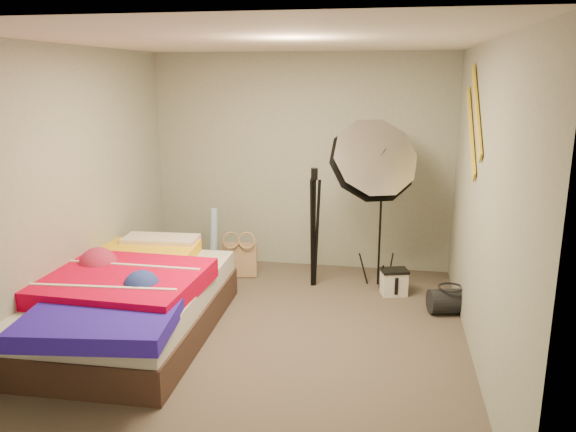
% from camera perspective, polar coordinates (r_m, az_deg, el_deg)
% --- Properties ---
extents(floor, '(4.00, 4.00, 0.00)m').
position_cam_1_polar(floor, '(5.07, -2.38, -12.06)').
color(floor, brown).
rests_on(floor, ground).
extents(ceiling, '(4.00, 4.00, 0.00)m').
position_cam_1_polar(ceiling, '(4.57, -2.71, 17.39)').
color(ceiling, silver).
rests_on(ceiling, wall_back).
extents(wall_back, '(3.50, 0.00, 3.50)m').
position_cam_1_polar(wall_back, '(6.60, 1.33, 5.48)').
color(wall_back, '#999F90').
rests_on(wall_back, floor).
extents(wall_front, '(3.50, 0.00, 3.50)m').
position_cam_1_polar(wall_front, '(2.82, -11.61, -6.61)').
color(wall_front, '#999F90').
rests_on(wall_front, floor).
extents(wall_left, '(0.00, 4.00, 4.00)m').
position_cam_1_polar(wall_left, '(5.33, -21.24, 2.46)').
color(wall_left, '#999F90').
rests_on(wall_left, floor).
extents(wall_right, '(0.00, 4.00, 4.00)m').
position_cam_1_polar(wall_right, '(4.61, 19.21, 0.95)').
color(wall_right, '#999F90').
rests_on(wall_right, floor).
extents(tote_bag, '(0.41, 0.23, 0.40)m').
position_cam_1_polar(tote_bag, '(6.45, -4.92, -4.42)').
color(tote_bag, tan).
rests_on(tote_bag, floor).
extents(wrapping_roll, '(0.10, 0.23, 0.78)m').
position_cam_1_polar(wrapping_roll, '(6.47, -7.58, -2.64)').
color(wrapping_roll, '#4783B5').
rests_on(wrapping_roll, floor).
extents(camera_case, '(0.29, 0.24, 0.25)m').
position_cam_1_polar(camera_case, '(6.01, 10.71, -6.71)').
color(camera_case, silver).
rests_on(camera_case, floor).
extents(duffel_bag, '(0.44, 0.33, 0.24)m').
position_cam_1_polar(duffel_bag, '(5.69, 16.10, -8.32)').
color(duffel_bag, black).
rests_on(duffel_bag, floor).
extents(wall_stripe_upper, '(0.02, 0.91, 0.78)m').
position_cam_1_polar(wall_stripe_upper, '(5.10, 18.63, 10.16)').
color(wall_stripe_upper, gold).
rests_on(wall_stripe_upper, wall_right).
extents(wall_stripe_lower, '(0.02, 0.91, 0.78)m').
position_cam_1_polar(wall_stripe_lower, '(5.36, 18.10, 8.20)').
color(wall_stripe_lower, gold).
rests_on(wall_stripe_lower, wall_right).
extents(bed, '(1.63, 2.40, 0.63)m').
position_cam_1_polar(bed, '(5.19, -16.33, -8.21)').
color(bed, '#3E2921').
rests_on(bed, floor).
extents(photo_umbrella, '(1.00, 0.91, 1.91)m').
position_cam_1_polar(photo_umbrella, '(5.81, 8.52, 5.37)').
color(photo_umbrella, black).
rests_on(photo_umbrella, floor).
extents(camera_tripod, '(0.08, 0.08, 1.30)m').
position_cam_1_polar(camera_tripod, '(5.99, 2.65, -0.35)').
color(camera_tripod, black).
rests_on(camera_tripod, floor).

